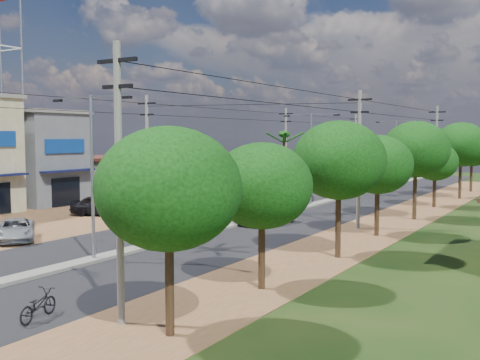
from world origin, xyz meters
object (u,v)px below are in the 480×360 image
Objects in this scene: car_parked_silver at (15,230)px; moto_rider_east at (38,306)px; car_white_far at (249,197)px; car_silver_mid at (266,213)px; car_parked_dark at (101,206)px.

moto_rider_east is (12.77, -8.61, -0.14)m from car_parked_silver.
car_white_far is 31.77m from moto_rider_east.
car_silver_mid is at bearing -52.36° from car_white_far.
car_parked_silver is at bearing 70.12° from car_silver_mid.
car_parked_silver is 0.98× the size of car_parked_dark.
car_silver_mid is 10.83m from car_white_far.
moto_rider_east is at bearing 115.09° from car_silver_mid.
car_parked_silver is at bearing -48.99° from moto_rider_east.
car_parked_dark is at bearing -64.17° from moto_rider_east.
moto_rider_east is at bearing -71.08° from car_white_far.
car_silver_mid is at bearing 2.67° from car_parked_silver.
car_white_far is at bearing -86.83° from moto_rider_east.
car_parked_dark is at bearing -117.25° from car_white_far.
car_white_far is (-6.50, 8.66, -0.09)m from car_silver_mid.
car_silver_mid is 21.79m from moto_rider_east.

